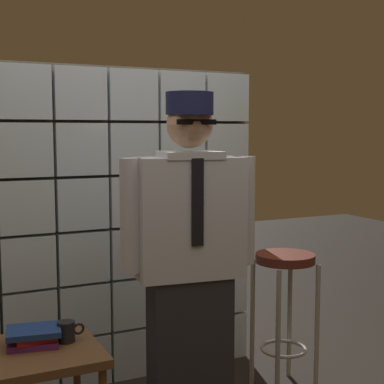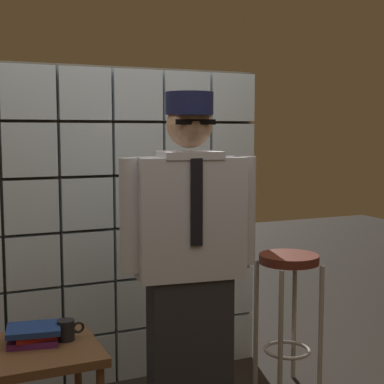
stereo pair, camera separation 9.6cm
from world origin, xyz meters
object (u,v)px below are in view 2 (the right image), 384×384
(bar_stool, at_px, (288,290))
(coffee_mug, at_px, (67,330))
(side_table, at_px, (39,362))
(standing_person, at_px, (190,262))
(book_stack, at_px, (34,334))

(bar_stool, distance_m, coffee_mug, 1.30)
(side_table, bearing_deg, standing_person, -6.34)
(bar_stool, xyz_separation_m, side_table, (-1.42, -0.16, -0.13))
(book_stack, bearing_deg, side_table, -76.82)
(standing_person, height_order, side_table, standing_person)
(side_table, bearing_deg, book_stack, 103.18)
(standing_person, height_order, bar_stool, standing_person)
(bar_stool, relative_size, book_stack, 3.06)
(standing_person, distance_m, side_table, 0.81)
(bar_stool, height_order, side_table, bar_stool)
(coffee_mug, bearing_deg, standing_person, -10.95)
(standing_person, relative_size, book_stack, 6.42)
(standing_person, bearing_deg, book_stack, 176.94)
(side_table, relative_size, book_stack, 2.07)
(standing_person, xyz_separation_m, book_stack, (-0.71, 0.13, -0.29))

